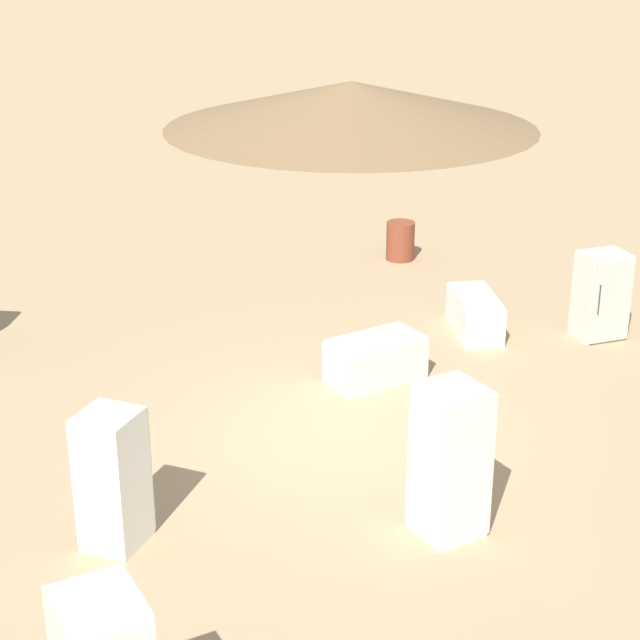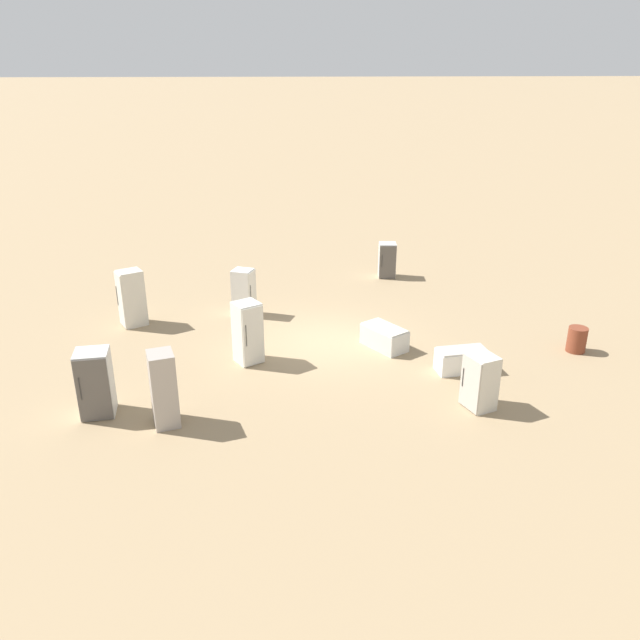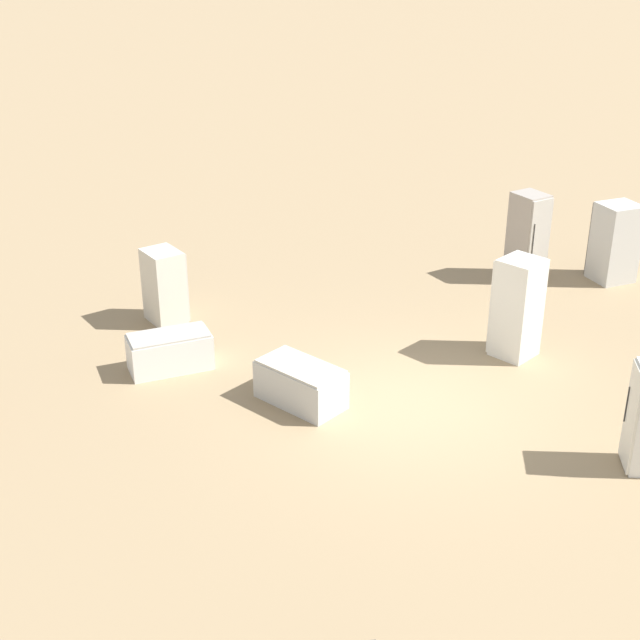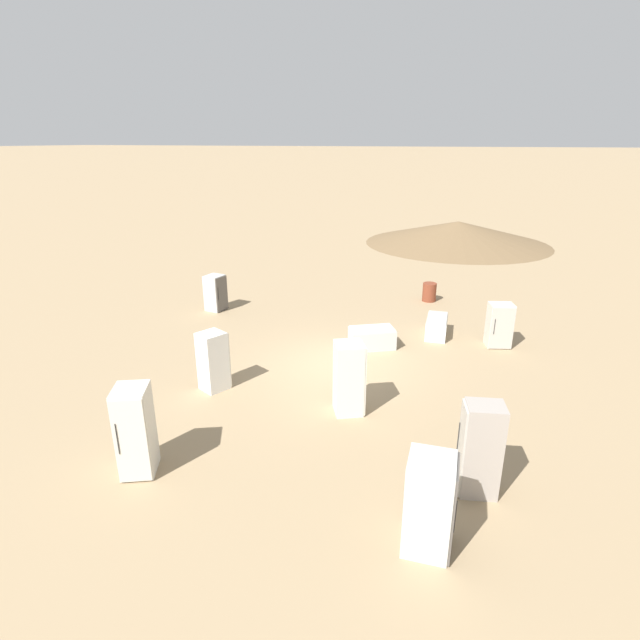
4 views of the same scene
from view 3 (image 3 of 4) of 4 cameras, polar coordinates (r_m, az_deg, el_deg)
ground_plane at (r=14.63m, az=5.95°, el=-5.43°), size 1000.00×1000.00×0.00m
discarded_fridge_1 at (r=19.65m, az=13.15°, el=5.23°), size 0.85×0.73×1.89m
discarded_fridge_3 at (r=17.41m, az=-9.90°, el=2.15°), size 0.90×0.84×1.45m
discarded_fridge_4 at (r=16.13m, az=12.49°, el=0.77°), size 0.94×0.93×1.83m
discarded_fridge_5 at (r=20.08m, az=18.33°, el=4.74°), size 0.85×0.85×1.70m
discarded_fridge_6 at (r=15.72m, az=-9.59°, el=-2.00°), size 0.79×1.47×0.67m
discarded_fridge_7 at (r=14.46m, az=-1.25°, el=-4.12°), size 1.62×1.38×0.69m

